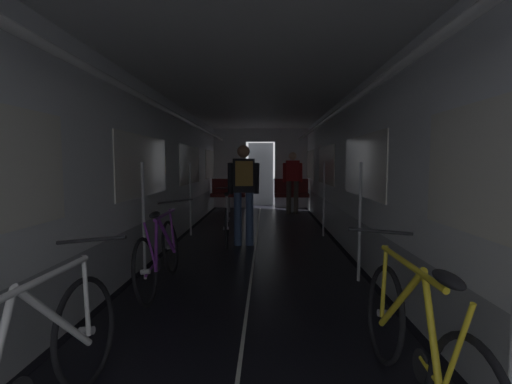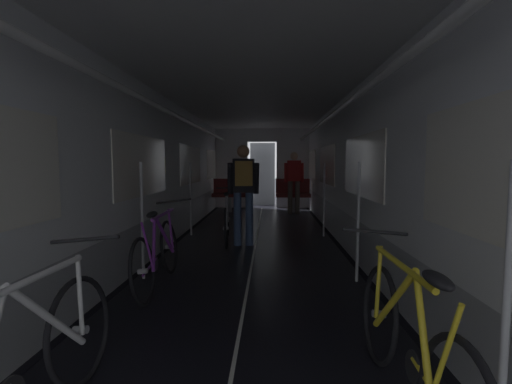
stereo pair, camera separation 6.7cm
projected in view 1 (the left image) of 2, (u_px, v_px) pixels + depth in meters
train_car_shell at (255, 143)px, 5.59m from camera, size 3.14×12.34×2.57m
bench_seat_far_left at (228, 192)px, 10.17m from camera, size 0.98×0.51×0.95m
bench_seat_far_right at (291, 192)px, 10.12m from camera, size 0.98×0.51×0.95m
bicycle_purple at (160, 254)px, 3.95m from camera, size 0.44×1.69×0.95m
bicycle_yellow at (416, 344)px, 1.97m from camera, size 0.44×1.69×0.95m
bicycle_white at (29, 371)px, 1.72m from camera, size 0.44×1.69×0.95m
person_cyclist_aisle at (244, 185)px, 5.92m from camera, size 0.55×0.41×1.69m
bicycle_silver_in_aisle at (227, 220)px, 6.25m from camera, size 0.44×1.69×0.94m
person_standing_near_bench at (293, 178)px, 9.71m from camera, size 0.53×0.23×1.69m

